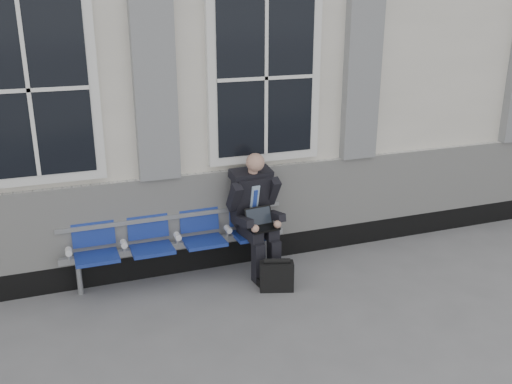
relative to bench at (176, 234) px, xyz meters
name	(u,v)px	position (x,y,z in m)	size (l,w,h in m)	color
ground	(283,322)	(0.78, -1.32, -0.55)	(70.00, 70.00, 0.00)	slate
station_building	(190,63)	(0.76, 2.15, 1.67)	(14.40, 4.40, 4.49)	white
bench	(176,234)	(0.00, 0.00, 0.00)	(2.60, 0.47, 0.91)	#9EA0A3
businessman	(255,209)	(0.91, -0.14, 0.23)	(0.61, 0.82, 1.45)	black
briefcase	(277,276)	(0.97, -0.68, -0.37)	(0.40, 0.27, 0.38)	black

